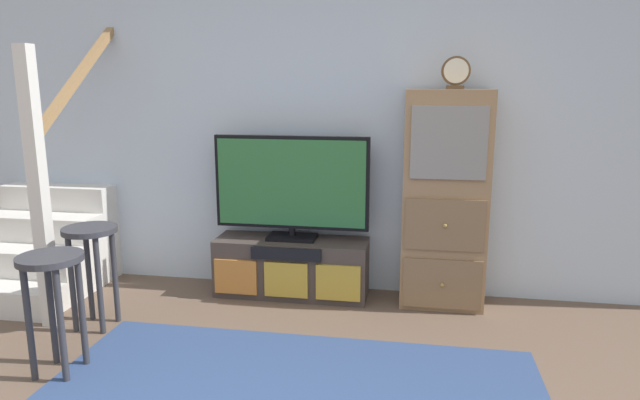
# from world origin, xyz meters

# --- Properties ---
(back_wall) EXTENTS (6.40, 0.12, 2.70)m
(back_wall) POSITION_xyz_m (0.00, 2.46, 1.35)
(back_wall) COLOR silver
(back_wall) RESTS_ON ground_plane
(media_console) EXTENTS (1.13, 0.38, 0.43)m
(media_console) POSITION_xyz_m (-0.30, 2.19, 0.21)
(media_console) COLOR #423833
(media_console) RESTS_ON ground_plane
(television) EXTENTS (1.14, 0.22, 0.77)m
(television) POSITION_xyz_m (-0.30, 2.22, 0.84)
(television) COLOR black
(television) RESTS_ON media_console
(side_cabinet) EXTENTS (0.58, 0.38, 1.53)m
(side_cabinet) POSITION_xyz_m (0.80, 2.20, 0.76)
(side_cabinet) COLOR #93704C
(side_cabinet) RESTS_ON ground_plane
(desk_clock) EXTENTS (0.19, 0.08, 0.21)m
(desk_clock) POSITION_xyz_m (0.83, 2.19, 1.64)
(desk_clock) COLOR #4C3823
(desk_clock) RESTS_ON side_cabinet
(staircase) EXTENTS (1.00, 1.36, 2.20)m
(staircase) POSITION_xyz_m (-2.24, 2.20, 0.37)
(staircase) COLOR silver
(staircase) RESTS_ON ground_plane
(bar_stool_near) EXTENTS (0.34, 0.34, 0.68)m
(bar_stool_near) POSITION_xyz_m (-1.30, 0.84, 0.51)
(bar_stool_near) COLOR #333338
(bar_stool_near) RESTS_ON ground_plane
(bar_stool_far) EXTENTS (0.34, 0.34, 0.67)m
(bar_stool_far) POSITION_xyz_m (-1.44, 1.43, 0.50)
(bar_stool_far) COLOR #333338
(bar_stool_far) RESTS_ON ground_plane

